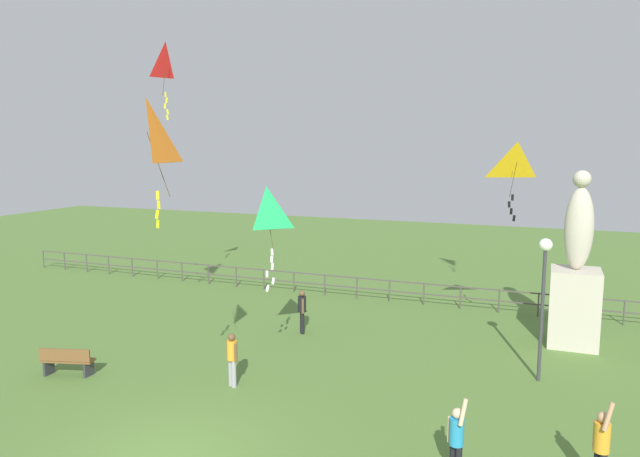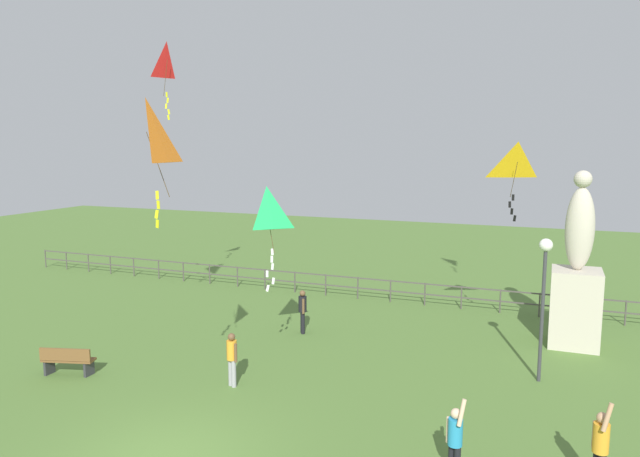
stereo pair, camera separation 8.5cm
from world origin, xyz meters
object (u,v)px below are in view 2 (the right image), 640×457
at_px(lamppost, 544,277).
at_px(person_2, 303,309).
at_px(statue_monument, 576,287).
at_px(kite_3, 147,135).
at_px(person_0, 600,446).
at_px(kite_5, 167,63).
at_px(person_3, 455,439).
at_px(kite_0, 267,213).
at_px(park_bench, 68,360).
at_px(person_1, 232,356).
at_px(kite_4, 517,164).

height_order(lamppost, person_2, lamppost).
height_order(statue_monument, kite_3, kite_3).
bearing_deg(statue_monument, person_0, -88.62).
bearing_deg(kite_5, person_3, -34.33).
xyz_separation_m(lamppost, kite_0, (-7.79, -1.34, 1.58)).
height_order(person_3, kite_3, kite_3).
height_order(lamppost, person_0, lamppost).
relative_size(kite_0, kite_5, 1.02).
height_order(statue_monument, person_3, statue_monument).
relative_size(park_bench, person_1, 1.03).
distance_m(statue_monument, kite_5, 16.93).
bearing_deg(person_2, kite_4, 6.06).
height_order(person_2, kite_0, kite_0).
relative_size(park_bench, person_0, 0.82).
xyz_separation_m(person_3, kite_0, (-6.36, 4.60, 3.67)).
bearing_deg(park_bench, person_1, 12.87).
distance_m(park_bench, person_1, 4.92).
xyz_separation_m(person_1, person_3, (6.41, -2.46, 0.04)).
bearing_deg(kite_4, person_2, -173.94).
xyz_separation_m(statue_monument, kite_5, (-15.02, -0.92, 7.76)).
bearing_deg(statue_monument, kite_3, -134.98).
distance_m(lamppost, person_3, 6.46).
height_order(statue_monument, kite_4, kite_4).
height_order(person_3, kite_0, kite_0).
bearing_deg(lamppost, person_1, -156.05).
xyz_separation_m(statue_monument, person_0, (0.21, -8.87, -1.02)).
bearing_deg(kite_0, kite_3, -98.88).
xyz_separation_m(kite_0, kite_5, (-6.26, 4.02, 5.16)).
bearing_deg(kite_0, person_0, -23.62).
height_order(lamppost, kite_5, kite_5).
distance_m(person_0, person_2, 11.26).
bearing_deg(kite_3, statue_monument, 45.02).
bearing_deg(kite_5, person_1, -44.76).
xyz_separation_m(lamppost, kite_3, (-8.50, -5.88, 3.83)).
xyz_separation_m(park_bench, kite_4, (11.66, 6.75, 5.55)).
distance_m(person_0, kite_3, 11.34).
relative_size(kite_4, kite_5, 0.83).
relative_size(person_1, kite_4, 0.62).
bearing_deg(kite_5, kite_0, -32.69).
height_order(statue_monument, lamppost, statue_monument).
relative_size(person_1, kite_0, 0.50).
bearing_deg(person_2, park_bench, -128.38).
height_order(lamppost, kite_4, kite_4).
height_order(person_0, person_2, person_0).
bearing_deg(kite_4, lamppost, -66.17).
height_order(statue_monument, person_0, statue_monument).
distance_m(person_3, kite_3, 9.22).
bearing_deg(kite_0, statue_monument, 29.41).
height_order(person_2, kite_4, kite_4).
bearing_deg(kite_3, kite_0, 81.12).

